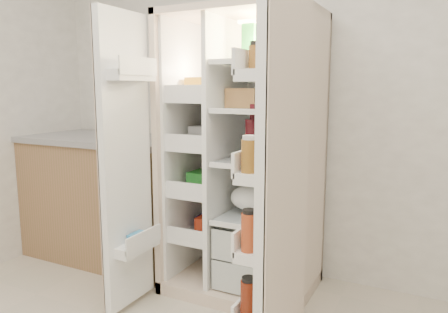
% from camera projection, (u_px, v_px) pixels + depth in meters
% --- Properties ---
extents(wall_back, '(4.00, 0.02, 2.70)m').
position_uv_depth(wall_back, '(292.00, 85.00, 2.93)').
color(wall_back, white).
rests_on(wall_back, floor).
extents(refrigerator, '(0.92, 0.70, 1.80)m').
position_uv_depth(refrigerator, '(248.00, 178.00, 2.80)').
color(refrigerator, beige).
rests_on(refrigerator, floor).
extents(freezer_door, '(0.15, 0.40, 1.72)m').
position_uv_depth(freezer_door, '(126.00, 164.00, 2.48)').
color(freezer_door, white).
rests_on(freezer_door, floor).
extents(fridge_door, '(0.17, 0.58, 1.72)m').
position_uv_depth(fridge_door, '(280.00, 188.00, 1.96)').
color(fridge_door, white).
rests_on(fridge_door, floor).
extents(kitchen_counter, '(1.33, 0.71, 0.96)m').
position_uv_depth(kitchen_counter, '(109.00, 197.00, 3.35)').
color(kitchen_counter, '#966A4B').
rests_on(kitchen_counter, floor).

